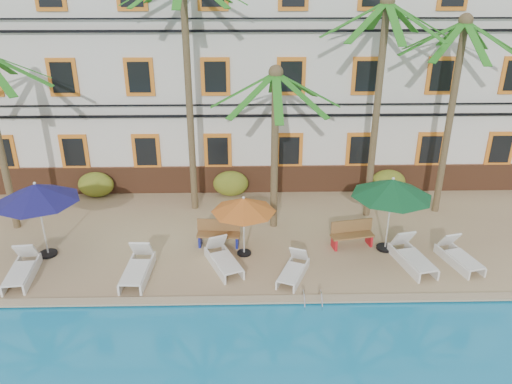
{
  "coord_description": "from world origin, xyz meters",
  "views": [
    {
      "loc": [
        -0.33,
        -12.93,
        9.11
      ],
      "look_at": [
        0.02,
        3.0,
        2.0
      ],
      "focal_mm": 35.0,
      "sensor_mm": 36.0,
      "label": 1
    }
  ],
  "objects_px": {
    "lounger_a": "(22,269)",
    "pool_ladder": "(312,302)",
    "palm_c": "(275,124)",
    "lounger_f": "(459,256)",
    "bench_right": "(351,233)",
    "palm_d": "(380,82)",
    "umbrella_green": "(392,188)",
    "lounger_e": "(412,256)",
    "palm_e": "(454,90)",
    "palm_b": "(187,63)",
    "umbrella_blue": "(36,193)",
    "lounger_d": "(294,269)",
    "lounger_b": "(138,268)",
    "bench_left": "(219,233)",
    "lounger_c": "(223,259)",
    "umbrella_red": "(244,205)"
  },
  "relations": [
    {
      "from": "lounger_a",
      "to": "pool_ladder",
      "type": "height_order",
      "value": "lounger_a"
    },
    {
      "from": "palm_c",
      "to": "lounger_f",
      "type": "height_order",
      "value": "palm_c"
    },
    {
      "from": "lounger_a",
      "to": "bench_right",
      "type": "xyz_separation_m",
      "value": [
        10.71,
        1.78,
        0.17
      ]
    },
    {
      "from": "palm_c",
      "to": "palm_d",
      "type": "distance_m",
      "value": 4.03
    },
    {
      "from": "umbrella_green",
      "to": "lounger_e",
      "type": "relative_size",
      "value": 1.26
    },
    {
      "from": "palm_e",
      "to": "palm_b",
      "type": "bearing_deg",
      "value": 177.11
    },
    {
      "from": "palm_d",
      "to": "bench_right",
      "type": "relative_size",
      "value": 5.23
    },
    {
      "from": "umbrella_blue",
      "to": "lounger_d",
      "type": "xyz_separation_m",
      "value": [
        8.22,
        -1.49,
        -2.04
      ]
    },
    {
      "from": "palm_c",
      "to": "pool_ladder",
      "type": "relative_size",
      "value": 8.07
    },
    {
      "from": "bench_right",
      "to": "umbrella_green",
      "type": "bearing_deg",
      "value": -13.68
    },
    {
      "from": "lounger_b",
      "to": "palm_d",
      "type": "bearing_deg",
      "value": 26.96
    },
    {
      "from": "lounger_f",
      "to": "bench_left",
      "type": "bearing_deg",
      "value": 169.9
    },
    {
      "from": "bench_left",
      "to": "palm_d",
      "type": "bearing_deg",
      "value": 21.23
    },
    {
      "from": "pool_ladder",
      "to": "lounger_d",
      "type": "bearing_deg",
      "value": 107.42
    },
    {
      "from": "lounger_e",
      "to": "pool_ladder",
      "type": "distance_m",
      "value": 4.03
    },
    {
      "from": "palm_d",
      "to": "palm_e",
      "type": "relative_size",
      "value": 1.09
    },
    {
      "from": "lounger_d",
      "to": "palm_d",
      "type": "bearing_deg",
      "value": 52.63
    },
    {
      "from": "palm_c",
      "to": "lounger_a",
      "type": "relative_size",
      "value": 2.97
    },
    {
      "from": "palm_e",
      "to": "lounger_f",
      "type": "relative_size",
      "value": 3.86
    },
    {
      "from": "palm_d",
      "to": "lounger_c",
      "type": "distance_m",
      "value": 8.27
    },
    {
      "from": "lounger_a",
      "to": "lounger_b",
      "type": "relative_size",
      "value": 0.98
    },
    {
      "from": "umbrella_blue",
      "to": "lounger_e",
      "type": "bearing_deg",
      "value": -4.07
    },
    {
      "from": "palm_c",
      "to": "lounger_d",
      "type": "distance_m",
      "value": 5.08
    },
    {
      "from": "palm_b",
      "to": "umbrella_blue",
      "type": "height_order",
      "value": "palm_b"
    },
    {
      "from": "lounger_e",
      "to": "lounger_f",
      "type": "relative_size",
      "value": 1.1
    },
    {
      "from": "umbrella_green",
      "to": "lounger_f",
      "type": "relative_size",
      "value": 1.38
    },
    {
      "from": "palm_b",
      "to": "palm_e",
      "type": "xyz_separation_m",
      "value": [
        9.68,
        -0.49,
        -0.94
      ]
    },
    {
      "from": "lounger_f",
      "to": "lounger_b",
      "type": "bearing_deg",
      "value": -177.1
    },
    {
      "from": "pool_ladder",
      "to": "palm_b",
      "type": "bearing_deg",
      "value": 121.82
    },
    {
      "from": "umbrella_green",
      "to": "palm_e",
      "type": "bearing_deg",
      "value": 46.61
    },
    {
      "from": "umbrella_red",
      "to": "lounger_c",
      "type": "bearing_deg",
      "value": -131.42
    },
    {
      "from": "palm_c",
      "to": "lounger_b",
      "type": "bearing_deg",
      "value": -143.33
    },
    {
      "from": "umbrella_blue",
      "to": "bench_right",
      "type": "relative_size",
      "value": 1.73
    },
    {
      "from": "umbrella_green",
      "to": "pool_ladder",
      "type": "relative_size",
      "value": 3.63
    },
    {
      "from": "umbrella_blue",
      "to": "lounger_e",
      "type": "relative_size",
      "value": 1.26
    },
    {
      "from": "palm_e",
      "to": "lounger_b",
      "type": "bearing_deg",
      "value": -158.02
    },
    {
      "from": "umbrella_green",
      "to": "palm_d",
      "type": "bearing_deg",
      "value": 91.22
    },
    {
      "from": "lounger_f",
      "to": "bench_right",
      "type": "bearing_deg",
      "value": 159.23
    },
    {
      "from": "palm_b",
      "to": "lounger_d",
      "type": "relative_size",
      "value": 5.07
    },
    {
      "from": "palm_d",
      "to": "lounger_c",
      "type": "relative_size",
      "value": 3.99
    },
    {
      "from": "palm_d",
      "to": "umbrella_green",
      "type": "xyz_separation_m",
      "value": [
        0.06,
        -2.66,
        -2.95
      ]
    },
    {
      "from": "umbrella_green",
      "to": "lounger_b",
      "type": "relative_size",
      "value": 1.3
    },
    {
      "from": "palm_b",
      "to": "lounger_f",
      "type": "distance_m",
      "value": 11.49
    },
    {
      "from": "umbrella_blue",
      "to": "umbrella_green",
      "type": "bearing_deg",
      "value": 0.72
    },
    {
      "from": "lounger_a",
      "to": "pool_ladder",
      "type": "relative_size",
      "value": 2.71
    },
    {
      "from": "umbrella_green",
      "to": "lounger_d",
      "type": "distance_m",
      "value": 4.24
    },
    {
      "from": "lounger_c",
      "to": "umbrella_red",
      "type": "bearing_deg",
      "value": 48.58
    },
    {
      "from": "lounger_e",
      "to": "bench_left",
      "type": "bearing_deg",
      "value": 167.18
    },
    {
      "from": "lounger_f",
      "to": "umbrella_blue",
      "type": "bearing_deg",
      "value": 176.54
    },
    {
      "from": "palm_b",
      "to": "bench_right",
      "type": "height_order",
      "value": "palm_b"
    }
  ]
}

